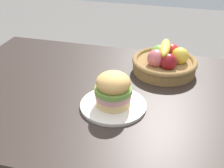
% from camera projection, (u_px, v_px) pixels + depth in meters
% --- Properties ---
extents(dining_table, '(1.40, 0.90, 0.75)m').
position_uv_depth(dining_table, '(110.00, 114.00, 1.22)').
color(dining_table, '#2D231E').
rests_on(dining_table, ground_plane).
extents(plate, '(0.25, 0.25, 0.01)m').
position_uv_depth(plate, '(113.00, 105.00, 1.09)').
color(plate, silver).
rests_on(plate, dining_table).
extents(sandwich, '(0.14, 0.14, 0.13)m').
position_uv_depth(sandwich, '(113.00, 89.00, 1.05)').
color(sandwich, '#E5BC75').
rests_on(sandwich, plate).
extents(fruit_basket, '(0.29, 0.29, 0.14)m').
position_uv_depth(fruit_basket, '(165.00, 62.00, 1.30)').
color(fruit_basket, olive).
rests_on(fruit_basket, dining_table).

